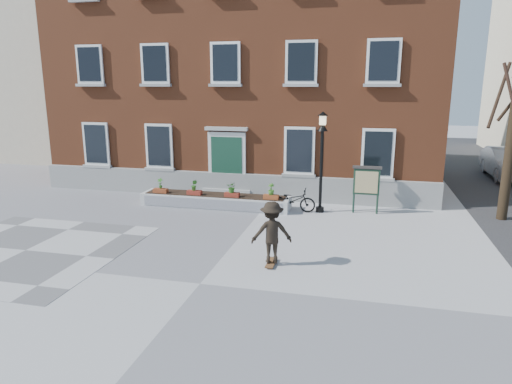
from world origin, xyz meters
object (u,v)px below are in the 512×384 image
(bicycle, at_px, (293,200))
(parked_car, at_px, (507,163))
(notice_board, at_px, (366,182))
(lamp_post, at_px, (322,148))
(skateboarder, at_px, (272,232))

(bicycle, distance_m, parked_car, 13.59)
(notice_board, bearing_deg, bicycle, -171.21)
(lamp_post, height_order, skateboarder, lamp_post)
(parked_car, bearing_deg, bicycle, -137.97)
(parked_car, bearing_deg, notice_board, -130.10)
(parked_car, distance_m, lamp_post, 12.79)
(skateboarder, bearing_deg, parked_car, 56.22)
(bicycle, relative_size, lamp_post, 0.45)
(parked_car, xyz_separation_m, lamp_post, (-9.03, -8.89, 1.72))
(notice_board, distance_m, skateboarder, 6.49)
(parked_car, distance_m, skateboarder, 17.63)
(skateboarder, bearing_deg, bicycle, 92.97)
(lamp_post, distance_m, notice_board, 2.17)
(lamp_post, xyz_separation_m, notice_board, (1.74, 0.23, -1.28))
(lamp_post, bearing_deg, notice_board, 7.48)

